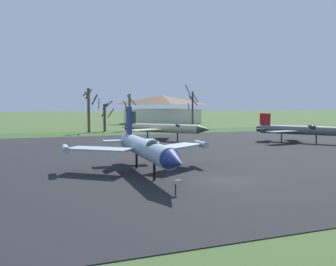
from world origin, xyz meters
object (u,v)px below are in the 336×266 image
info_placard_front_left (176,185)px  jet_fighter_rear_center (300,130)px  jet_fighter_rear_left (164,128)px  jet_fighter_front_left (146,148)px  visitor_building (162,109)px

info_placard_front_left → jet_fighter_rear_center: (29.38, 23.50, 1.28)m
jet_fighter_rear_center → jet_fighter_rear_left: (-17.58, 10.06, 0.06)m
jet_fighter_front_left → info_placard_front_left: 7.35m
jet_fighter_rear_center → jet_fighter_rear_left: jet_fighter_rear_left is taller
jet_fighter_front_left → jet_fighter_rear_center: bearing=29.4°
jet_fighter_front_left → jet_fighter_rear_center: size_ratio=1.31×
jet_fighter_rear_center → visitor_building: bearing=88.6°
jet_fighter_front_left → jet_fighter_rear_left: size_ratio=1.29×
jet_fighter_front_left → info_placard_front_left: (-0.38, -7.18, -1.52)m
info_placard_front_left → jet_fighter_rear_left: size_ratio=0.08×
info_placard_front_left → jet_fighter_rear_left: jet_fighter_rear_left is taller
jet_fighter_front_left → jet_fighter_rear_center: jet_fighter_front_left is taller
jet_fighter_rear_left → jet_fighter_rear_center: bearing=-29.8°
visitor_building → jet_fighter_front_left: bearing=-111.1°
jet_fighter_rear_center → jet_fighter_rear_left: bearing=150.2°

